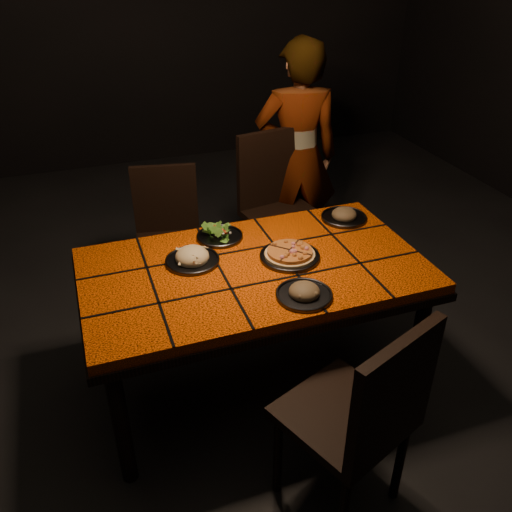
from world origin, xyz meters
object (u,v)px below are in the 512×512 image
object	(u,v)px
diner	(297,157)
plate_pizza	(290,255)
dining_table	(254,279)
chair_near	(364,413)
chair_far_left	(167,228)
chair_far_right	(277,200)
plate_pasta	(192,258)

from	to	relation	value
diner	plate_pizza	size ratio (longest dim) A/B	4.55
dining_table	diner	distance (m)	1.36
chair_near	plate_pizza	size ratio (longest dim) A/B	2.84
chair_near	plate_pizza	xyz separation A→B (m)	(0.04, 0.84, 0.21)
chair_near	plate_pizza	world-z (taller)	chair_near
chair_far_left	chair_far_right	distance (m)	0.74
plate_pizza	diner	bearing A→B (deg)	65.28
diner	chair_far_right	bearing A→B (deg)	54.26
plate_pizza	plate_pasta	bearing A→B (deg)	165.18
chair_far_left	plate_pizza	bearing A→B (deg)	-54.71
chair_far_right	diner	xyz separation A→B (m)	(0.21, 0.19, 0.20)
chair_far_left	chair_near	bearing A→B (deg)	-66.70
dining_table	plate_pasta	distance (m)	0.31
chair_near	plate_pasta	xyz separation A→B (m)	(-0.41, 0.96, 0.21)
dining_table	chair_far_left	bearing A→B (deg)	104.03
chair_far_left	plate_pizza	size ratio (longest dim) A/B	2.57
chair_far_left	chair_far_right	size ratio (longest dim) A/B	0.87
dining_table	chair_far_left	world-z (taller)	chair_far_left
dining_table	chair_far_right	bearing A→B (deg)	62.56
chair_far_right	plate_pasta	size ratio (longest dim) A/B	3.93
dining_table	diner	bearing A→B (deg)	58.33
chair_far_right	diner	distance (m)	0.35
chair_far_left	plate_pasta	distance (m)	0.87
dining_table	plate_pizza	distance (m)	0.21
chair_near	chair_far_left	world-z (taller)	chair_near
dining_table	diner	size ratio (longest dim) A/B	1.03
chair_near	chair_far_right	distance (m)	1.83
dining_table	chair_near	distance (m)	0.85
plate_pizza	plate_pasta	distance (m)	0.47
chair_near	chair_far_right	size ratio (longest dim) A/B	0.96
plate_pizza	dining_table	bearing A→B (deg)	-177.66
chair_far_right	plate_pasta	distance (m)	1.15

